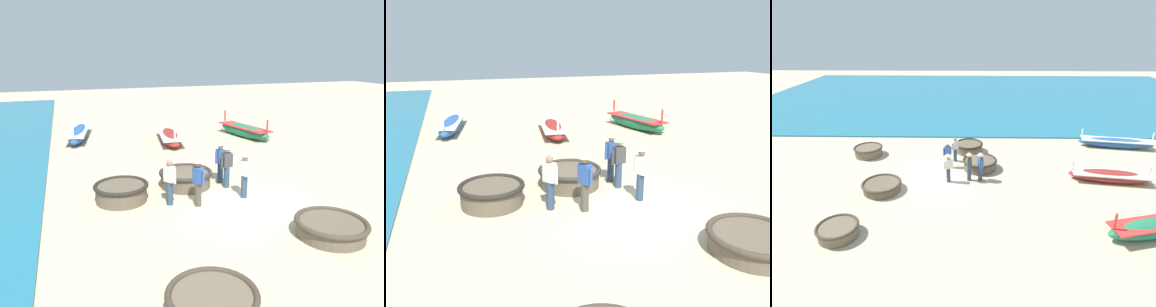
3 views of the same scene
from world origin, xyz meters
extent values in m
plane|color=#C6B793|center=(0.00, 0.00, 0.00)|extent=(80.00, 80.00, 0.00)
cube|color=teal|center=(-20.31, 4.00, 0.05)|extent=(28.00, 52.00, 0.10)
cylinder|color=brown|center=(5.02, -3.68, 0.24)|extent=(1.58, 1.58, 0.47)
torus|color=#42382B|center=(5.02, -3.68, 0.47)|extent=(1.71, 1.71, 0.13)
cylinder|color=brown|center=(-3.76, 1.55, 0.28)|extent=(1.75, 1.75, 0.56)
torus|color=#28231E|center=(-3.76, 1.55, 0.56)|extent=(1.88, 1.88, 0.14)
cylinder|color=brown|center=(-1.22, 2.21, 0.28)|extent=(1.88, 1.88, 0.56)
torus|color=#332D26|center=(-1.22, 2.21, 0.56)|extent=(2.03, 2.03, 0.15)
cylinder|color=brown|center=(1.41, -2.89, 0.21)|extent=(1.89, 1.89, 0.42)
torus|color=#42382B|center=(1.41, -2.89, 0.42)|extent=(2.04, 2.04, 0.15)
cylinder|color=brown|center=(-2.99, -4.96, 0.28)|extent=(1.70, 1.70, 0.56)
torus|color=#42382B|center=(-2.99, -4.96, 0.56)|extent=(1.84, 1.84, 0.14)
ellipsoid|color=#285693|center=(-4.72, 11.69, 0.33)|extent=(1.76, 5.04, 0.66)
cube|color=silver|center=(-4.72, 11.69, 0.54)|extent=(1.73, 4.65, 0.06)
cylinder|color=silver|center=(-4.36, 13.94, 0.91)|extent=(0.10, 0.10, 0.60)
cylinder|color=silver|center=(-5.08, 9.44, 0.91)|extent=(0.10, 0.10, 0.60)
ellipsoid|color=maroon|center=(0.11, 9.23, 0.30)|extent=(1.73, 4.39, 0.59)
cube|color=silver|center=(0.11, 9.23, 0.49)|extent=(1.72, 4.06, 0.06)
cylinder|color=silver|center=(0.39, 11.18, 0.81)|extent=(0.10, 0.10, 0.53)
cylinder|color=silver|center=(-0.17, 7.29, 0.81)|extent=(0.10, 0.10, 0.53)
ellipsoid|color=#237551|center=(4.70, 9.11, 0.36)|extent=(1.92, 4.32, 0.72)
cube|color=red|center=(4.70, 9.11, 0.59)|extent=(1.88, 4.00, 0.06)
cylinder|color=red|center=(5.14, 7.23, 1.00)|extent=(0.10, 0.10, 0.65)
cylinder|color=#2D425B|center=(0.39, 0.47, 0.41)|extent=(0.22, 0.22, 0.82)
cube|color=silver|center=(0.39, 0.47, 1.09)|extent=(0.33, 0.40, 0.54)
sphere|color=#A37556|center=(0.39, 0.47, 1.47)|extent=(0.20, 0.20, 0.20)
cylinder|color=silver|center=(0.47, 0.27, 1.04)|extent=(0.09, 0.09, 0.48)
cylinder|color=silver|center=(0.30, 0.68, 1.04)|extent=(0.09, 0.09, 0.48)
cone|color=#D1BC84|center=(0.39, 0.47, 1.60)|extent=(0.36, 0.36, 0.14)
cylinder|color=#2D425B|center=(0.21, 2.21, 0.41)|extent=(0.22, 0.22, 0.82)
cube|color=#33569E|center=(0.21, 2.21, 1.09)|extent=(0.39, 0.31, 0.54)
sphere|color=#DBB28E|center=(0.21, 2.21, 1.47)|extent=(0.20, 0.20, 0.20)
cylinder|color=#33569E|center=(0.42, 2.27, 1.04)|extent=(0.09, 0.09, 0.48)
cylinder|color=#33569E|center=(0.00, 2.14, 1.04)|extent=(0.09, 0.09, 0.48)
cone|color=#D1BC84|center=(0.21, 2.21, 1.60)|extent=(0.36, 0.36, 0.14)
cylinder|color=#2D425B|center=(0.20, 1.59, 0.41)|extent=(0.22, 0.22, 0.82)
cube|color=#3D3D42|center=(0.20, 1.59, 1.09)|extent=(0.37, 0.27, 0.54)
sphere|color=tan|center=(0.20, 1.59, 1.47)|extent=(0.20, 0.20, 0.20)
cylinder|color=#3D3D42|center=(0.42, 1.63, 1.04)|extent=(0.09, 0.09, 0.48)
cylinder|color=#3D3D42|center=(-0.01, 1.56, 1.04)|extent=(0.09, 0.09, 0.48)
cone|color=#D1BC84|center=(0.20, 1.59, 1.60)|extent=(0.36, 0.36, 0.14)
cylinder|color=#4C473D|center=(-1.40, 0.30, 0.41)|extent=(0.22, 0.22, 0.82)
cube|color=#33569E|center=(-1.40, 0.30, 1.09)|extent=(0.35, 0.40, 0.54)
sphere|color=#A37556|center=(-1.40, 0.30, 1.47)|extent=(0.20, 0.20, 0.20)
cylinder|color=#33569E|center=(-1.50, 0.49, 1.04)|extent=(0.09, 0.09, 0.48)
cylinder|color=#33569E|center=(-1.30, 0.10, 1.04)|extent=(0.09, 0.09, 0.48)
cone|color=#D1BC84|center=(-1.40, 0.30, 1.60)|extent=(0.36, 0.36, 0.14)
cylinder|color=#2D425B|center=(-2.26, 0.71, 0.41)|extent=(0.22, 0.22, 0.82)
cube|color=silver|center=(-2.26, 0.71, 1.09)|extent=(0.38, 0.40, 0.54)
sphere|color=#A37556|center=(-2.26, 0.71, 1.47)|extent=(0.20, 0.20, 0.20)
cylinder|color=silver|center=(-2.13, 0.53, 1.04)|extent=(0.09, 0.09, 0.48)
cylinder|color=silver|center=(-2.40, 0.89, 1.04)|extent=(0.09, 0.09, 0.48)
camera|label=1|loc=(-5.34, -10.64, 5.07)|focal=35.00mm
camera|label=2|loc=(-4.62, -8.61, 4.48)|focal=35.00mm
camera|label=3|loc=(14.71, 1.62, 7.98)|focal=28.00mm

